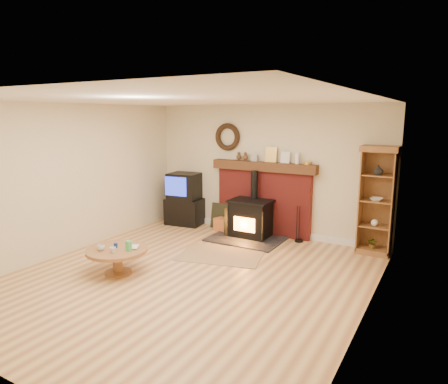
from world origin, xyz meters
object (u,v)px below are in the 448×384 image
Objects in this scene: wood_stove at (250,219)px; tv_unit at (185,200)px; curio_cabinet at (377,200)px; coffee_table at (117,253)px.

tv_unit is (-1.71, 0.19, 0.18)m from wood_stove.
curio_cabinet is (2.29, 0.28, 0.58)m from wood_stove.
coffee_table is (-3.23, -2.95, -0.63)m from curio_cabinet.
wood_stove is 0.74× the size of curio_cabinet.
wood_stove is 2.38m from curio_cabinet.
curio_cabinet is at bearing 42.36° from coffee_table.
wood_stove reaches higher than tv_unit.
curio_cabinet is (4.00, 0.09, 0.40)m from tv_unit.
wood_stove is 2.83m from coffee_table.
tv_unit is 0.61× the size of curio_cabinet.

